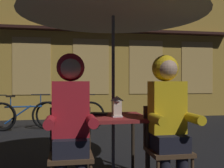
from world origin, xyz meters
TOP-DOWN VIEW (x-y plane):
  - cafe_table at (0.00, 0.00)m, footprint 0.72×0.72m
  - lantern at (0.03, -0.09)m, footprint 0.11×0.11m
  - chair_left at (-0.48, -0.37)m, footprint 0.40×0.40m
  - chair_right at (0.48, -0.37)m, footprint 0.40×0.40m
  - person_left_hooded at (-0.48, -0.43)m, footprint 0.45×0.56m
  - person_right_hooded at (0.48, -0.43)m, footprint 0.45×0.56m
  - shopfront_building at (0.21, 5.40)m, footprint 10.00×0.93m
  - bicycle_second at (-1.52, 3.46)m, footprint 1.68×0.19m
  - bicycle_third at (-0.45, 3.42)m, footprint 1.65×0.43m
  - book at (-0.16, 0.12)m, footprint 0.23×0.20m

SIDE VIEW (x-z plane):
  - bicycle_second at x=-1.52m, z-range -0.07..0.77m
  - bicycle_third at x=-0.45m, z-range -0.07..0.77m
  - chair_left at x=-0.48m, z-range 0.05..0.92m
  - chair_right at x=0.48m, z-range 0.05..0.92m
  - cafe_table at x=0.00m, z-range 0.27..1.01m
  - book at x=-0.16m, z-range 0.74..0.76m
  - person_left_hooded at x=-0.48m, z-range 0.15..1.55m
  - person_right_hooded at x=0.48m, z-range 0.15..1.55m
  - lantern at x=0.03m, z-range 0.75..0.98m
  - shopfront_building at x=0.21m, z-range -0.01..6.19m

